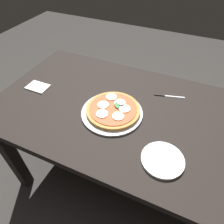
# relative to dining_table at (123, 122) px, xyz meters

# --- Properties ---
(ground_plane) EXTENTS (6.00, 6.00, 0.00)m
(ground_plane) POSITION_rel_dining_table_xyz_m (0.00, 0.00, -0.64)
(ground_plane) COLOR #2D2B28
(dining_table) EXTENTS (1.44, 0.84, 0.74)m
(dining_table) POSITION_rel_dining_table_xyz_m (0.00, 0.00, 0.00)
(dining_table) COLOR black
(dining_table) RESTS_ON ground_plane
(serving_tray) EXTENTS (0.32, 0.32, 0.01)m
(serving_tray) POSITION_rel_dining_table_xyz_m (-0.04, -0.06, 0.11)
(serving_tray) COLOR #B2B2B7
(serving_tray) RESTS_ON dining_table
(pizza) EXTENTS (0.28, 0.28, 0.03)m
(pizza) POSITION_rel_dining_table_xyz_m (-0.04, -0.05, 0.12)
(pizza) COLOR #C6843F
(pizza) RESTS_ON serving_tray
(plate_white) EXTENTS (0.18, 0.18, 0.01)m
(plate_white) POSITION_rel_dining_table_xyz_m (0.27, -0.23, 0.11)
(plate_white) COLOR white
(plate_white) RESTS_ON dining_table
(napkin) EXTENTS (0.13, 0.09, 0.01)m
(napkin) POSITION_rel_dining_table_xyz_m (-0.55, -0.04, 0.11)
(napkin) COLOR white
(napkin) RESTS_ON dining_table
(knife) EXTENTS (0.17, 0.06, 0.01)m
(knife) POSITION_rel_dining_table_xyz_m (0.18, 0.20, 0.10)
(knife) COLOR black
(knife) RESTS_ON dining_table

